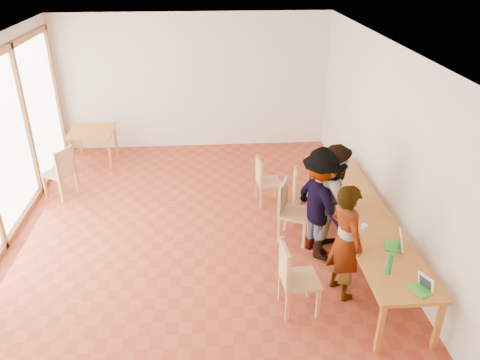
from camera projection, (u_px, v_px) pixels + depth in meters
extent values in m
plane|color=#9D3F26|center=(194.00, 241.00, 7.50)|extent=(8.00, 8.00, 0.00)
cube|color=beige|center=(194.00, 83.00, 10.38)|extent=(6.00, 0.10, 3.00)
cube|color=beige|center=(390.00, 150.00, 7.02)|extent=(0.10, 8.00, 3.00)
cube|color=white|center=(184.00, 50.00, 6.13)|extent=(6.00, 8.00, 0.04)
cube|color=#C06B2A|center=(361.00, 212.00, 6.90)|extent=(0.80, 4.00, 0.05)
cube|color=#C06B2A|center=(380.00, 329.00, 5.32)|extent=(0.06, 0.06, 0.70)
cube|color=#C06B2A|center=(310.00, 177.00, 8.77)|extent=(0.06, 0.06, 0.70)
cube|color=#C06B2A|center=(438.00, 326.00, 5.36)|extent=(0.06, 0.06, 0.70)
cube|color=#C06B2A|center=(345.00, 176.00, 8.81)|extent=(0.06, 0.06, 0.70)
cube|color=#C06B2A|center=(92.00, 131.00, 9.87)|extent=(0.90, 0.90, 0.05)
cube|color=#C06B2A|center=(72.00, 155.00, 9.67)|extent=(0.05, 0.05, 0.70)
cube|color=#C06B2A|center=(80.00, 141.00, 10.37)|extent=(0.05, 0.05, 0.70)
cube|color=#C06B2A|center=(110.00, 154.00, 9.72)|extent=(0.05, 0.05, 0.70)
cube|color=#C06B2A|center=(116.00, 140.00, 10.42)|extent=(0.05, 0.05, 0.70)
cube|color=tan|center=(300.00, 279.00, 5.91)|extent=(0.49, 0.49, 0.04)
cube|color=tan|center=(285.00, 264.00, 5.76)|extent=(0.08, 0.46, 0.48)
cube|color=tan|center=(295.00, 213.00, 7.35)|extent=(0.61, 0.61, 0.04)
cube|color=tan|center=(283.00, 197.00, 7.29)|extent=(0.22, 0.44, 0.49)
cube|color=tan|center=(269.00, 182.00, 8.43)|extent=(0.45, 0.45, 0.04)
cube|color=tan|center=(259.00, 171.00, 8.29)|extent=(0.08, 0.41, 0.43)
cube|color=tan|center=(306.00, 196.00, 7.94)|extent=(0.47, 0.47, 0.04)
cube|color=tan|center=(295.00, 183.00, 7.84)|extent=(0.09, 0.42, 0.44)
cube|color=tan|center=(59.00, 173.00, 8.64)|extent=(0.63, 0.63, 0.04)
cube|color=tan|center=(65.00, 162.00, 8.44)|extent=(0.27, 0.42, 0.48)
imported|color=gray|center=(345.00, 242.00, 6.05)|extent=(0.57, 0.70, 1.64)
imported|color=gray|center=(335.00, 200.00, 6.92)|extent=(0.92, 1.03, 1.75)
imported|color=gray|center=(322.00, 203.00, 6.88)|extent=(1.01, 1.26, 1.71)
cube|color=green|center=(420.00, 290.00, 5.29)|extent=(0.25, 0.28, 0.02)
cube|color=white|center=(426.00, 282.00, 5.28)|extent=(0.15, 0.22, 0.19)
cube|color=green|center=(392.00, 246.00, 6.06)|extent=(0.26, 0.31, 0.03)
cube|color=white|center=(401.00, 240.00, 6.00)|extent=(0.15, 0.26, 0.22)
cube|color=green|center=(334.00, 176.00, 7.89)|extent=(0.19, 0.25, 0.02)
cube|color=white|center=(339.00, 171.00, 7.86)|extent=(0.10, 0.22, 0.19)
imported|color=yellow|center=(329.00, 164.00, 8.25)|extent=(0.12, 0.12, 0.09)
cylinder|color=#187C45|center=(390.00, 264.00, 5.52)|extent=(0.07, 0.07, 0.28)
cylinder|color=silver|center=(343.00, 203.00, 7.00)|extent=(0.07, 0.07, 0.09)
cylinder|color=white|center=(364.00, 227.00, 6.44)|extent=(0.08, 0.08, 0.06)
cube|color=#C23A55|center=(356.00, 236.00, 6.28)|extent=(0.05, 0.10, 0.01)
cube|color=black|center=(337.00, 158.00, 8.44)|extent=(0.16, 0.26, 0.09)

